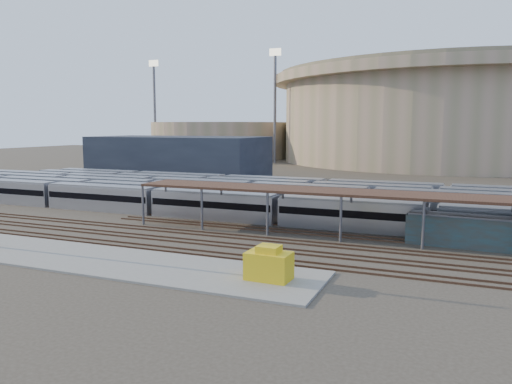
{
  "coord_description": "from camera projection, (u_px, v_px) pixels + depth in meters",
  "views": [
    {
      "loc": [
        29.49,
        -51.64,
        12.63
      ],
      "look_at": [
        3.32,
        12.0,
        3.47
      ],
      "focal_mm": 35.0,
      "sensor_mm": 36.0,
      "label": 1
    }
  ],
  "objects": [
    {
      "name": "ground",
      "position": [
        193.0,
        231.0,
        60.13
      ],
      "size": [
        420.0,
        420.0,
        0.0
      ],
      "primitive_type": "plane",
      "color": "#383026",
      "rests_on": "ground"
    },
    {
      "name": "apron",
      "position": [
        71.0,
        256.0,
        48.25
      ],
      "size": [
        50.0,
        9.0,
        0.2
      ],
      "primitive_type": "cube",
      "color": "gray",
      "rests_on": "ground"
    },
    {
      "name": "subway_trains",
      "position": [
        271.0,
        198.0,
        75.7
      ],
      "size": [
        128.64,
        23.9,
        3.6
      ],
      "color": "#A1A1A6",
      "rests_on": "ground"
    },
    {
      "name": "inspection_shed",
      "position": [
        385.0,
        196.0,
        54.84
      ],
      "size": [
        60.3,
        6.0,
        5.3
      ],
      "color": "#57565B",
      "rests_on": "ground"
    },
    {
      "name": "empty_tracks",
      "position": [
        171.0,
        239.0,
        55.53
      ],
      "size": [
        170.0,
        9.62,
        0.18
      ],
      "color": "#4C3323",
      "rests_on": "ground"
    },
    {
      "name": "stadium",
      "position": [
        449.0,
        115.0,
        176.88
      ],
      "size": [
        124.0,
        124.0,
        32.5
      ],
      "color": "#9E836B",
      "rests_on": "ground"
    },
    {
      "name": "secondary_arena",
      "position": [
        222.0,
        140.0,
        201.01
      ],
      "size": [
        56.0,
        56.0,
        14.0
      ],
      "primitive_type": "cylinder",
      "color": "#9E836B",
      "rests_on": "ground"
    },
    {
      "name": "service_building",
      "position": [
        179.0,
        157.0,
        123.09
      ],
      "size": [
        42.0,
        20.0,
        10.0
      ],
      "primitive_type": "cube",
      "color": "#1E232D",
      "rests_on": "ground"
    },
    {
      "name": "floodlight_0",
      "position": [
        275.0,
        102.0,
        169.56
      ],
      "size": [
        4.0,
        1.0,
        38.4
      ],
      "color": "#57565B",
      "rests_on": "ground"
    },
    {
      "name": "floodlight_1",
      "position": [
        155.0,
        106.0,
        199.46
      ],
      "size": [
        4.0,
        1.0,
        38.4
      ],
      "color": "#57565B",
      "rests_on": "ground"
    },
    {
      "name": "floodlight_3",
      "position": [
        361.0,
        106.0,
        207.86
      ],
      "size": [
        4.0,
        1.0,
        38.4
      ],
      "color": "#57565B",
      "rests_on": "ground"
    },
    {
      "name": "teal_boxcar",
      "position": [
        475.0,
        233.0,
        51.79
      ],
      "size": [
        13.85,
        3.57,
        3.2
      ],
      "primitive_type": "cube",
      "rotation": [
        0.0,
        0.0,
        -0.07
      ],
      "color": "#1F464E",
      "rests_on": "ground"
    },
    {
      "name": "yellow_equipment",
      "position": [
        269.0,
        266.0,
        40.51
      ],
      "size": [
        3.68,
        2.38,
        2.25
      ],
      "primitive_type": "cube",
      "rotation": [
        0.0,
        0.0,
        -0.03
      ],
      "color": "gold",
      "rests_on": "apron"
    }
  ]
}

